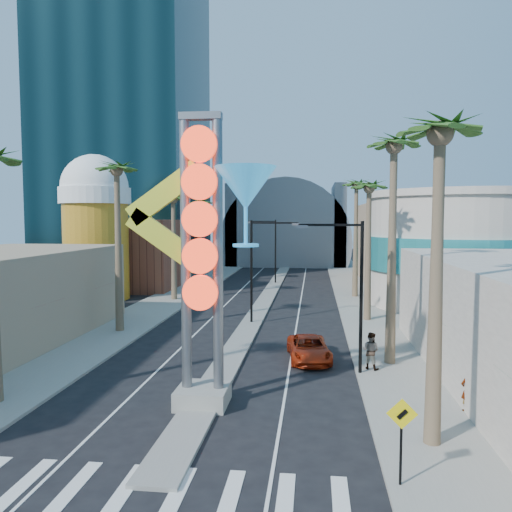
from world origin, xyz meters
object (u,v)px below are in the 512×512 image
(red_pickup, at_px, (309,349))
(pedestrian_b, at_px, (371,351))
(pedestrian_a, at_px, (468,390))
(neon_sign, at_px, (220,238))

(red_pickup, height_order, pedestrian_b, pedestrian_b)
(red_pickup, distance_m, pedestrian_a, 9.84)
(neon_sign, relative_size, red_pickup, 2.58)
(neon_sign, bearing_deg, red_pickup, 63.74)
(neon_sign, xyz_separation_m, red_pickup, (3.71, 7.52, -6.63))
(pedestrian_b, bearing_deg, neon_sign, 67.52)
(neon_sign, xyz_separation_m, pedestrian_b, (6.98, 5.73, -6.17))
(neon_sign, bearing_deg, pedestrian_b, 39.37)
(neon_sign, distance_m, pedestrian_b, 10.94)
(pedestrian_b, bearing_deg, pedestrian_a, 149.76)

